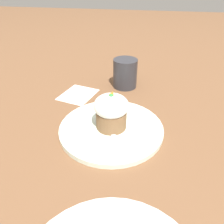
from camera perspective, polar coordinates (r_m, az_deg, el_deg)
The scene contains 6 objects.
ground_plane at distance 0.55m, azimuth -0.19°, elevation -4.83°, with size 4.00×4.00×0.00m, color brown.
dessert_plate at distance 0.55m, azimuth -0.19°, elevation -4.31°, with size 0.26×0.26×0.01m.
carrot_cake at distance 0.52m, azimuth 0.00°, elevation 0.52°, with size 0.08×0.08×0.09m.
spoon at distance 0.53m, azimuth -0.19°, elevation -4.89°, with size 0.11×0.07×0.01m.
coffee_cup at distance 0.75m, azimuth 3.52°, elevation 10.10°, with size 0.11×0.08×0.10m.
paper_napkin at distance 0.72m, azimuth -8.85°, elevation 4.56°, with size 0.13×0.12×0.00m.
Camera 1 is at (-0.43, -0.08, 0.34)m, focal length 35.00 mm.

